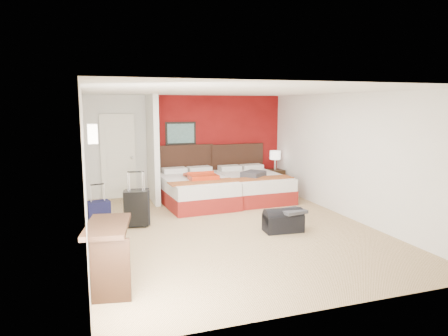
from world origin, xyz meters
name	(u,v)px	position (x,y,z in m)	size (l,w,h in m)	color
ground	(230,228)	(0.00, 0.00, 0.00)	(6.50, 6.50, 0.00)	tan
room_walls	(142,155)	(-1.40, 1.42, 1.26)	(5.02, 6.52, 2.50)	silver
red_accent_panel	(216,144)	(0.75, 3.23, 1.25)	(3.50, 0.04, 2.50)	maroon
partition_wall	(153,149)	(-1.00, 2.61, 1.25)	(0.12, 1.20, 2.50)	silver
entry_door	(118,156)	(-1.75, 3.20, 1.02)	(0.82, 0.06, 2.05)	silver
bed_left	(196,191)	(-0.14, 2.00, 0.31)	(1.44, 2.06, 0.62)	white
bed_right	(252,187)	(1.31, 2.10, 0.30)	(1.39, 1.98, 0.59)	white
red_suitcase_open	(201,176)	(-0.04, 1.90, 0.67)	(0.63, 0.86, 0.11)	#B62D0F
jacket_bundle	(253,174)	(1.21, 1.80, 0.66)	(0.53, 0.42, 0.13)	#3E3D43
nightstand	(275,180)	(2.22, 2.75, 0.28)	(0.41, 0.41, 0.57)	black
table_lamp	(275,160)	(2.22, 2.75, 0.82)	(0.28, 0.28, 0.50)	white
suitcase_black	(136,210)	(-1.64, 0.62, 0.33)	(0.44, 0.27, 0.66)	black
suitcase_charcoal	(138,209)	(-1.60, 0.69, 0.33)	(0.44, 0.28, 0.66)	black
suitcase_navy	(99,218)	(-2.32, 0.48, 0.27)	(0.39, 0.24, 0.54)	black
duffel_bag	(283,222)	(0.83, -0.51, 0.17)	(0.69, 0.37, 0.35)	black
jacket_draped	(292,211)	(0.98, -0.56, 0.38)	(0.44, 0.37, 0.06)	#393A3F
desk	(109,256)	(-2.27, -1.90, 0.41)	(0.49, 0.99, 0.82)	black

